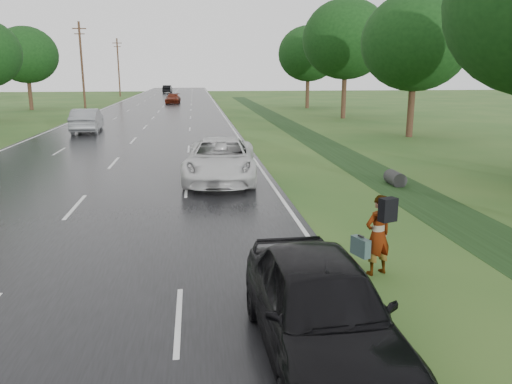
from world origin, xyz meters
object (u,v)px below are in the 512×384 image
(dark_sedan, at_px, (321,307))
(silver_sedan, at_px, (87,120))
(pedestrian, at_px, (378,234))
(white_pickup, at_px, (221,160))

(dark_sedan, relative_size, silver_sedan, 0.92)
(pedestrian, xyz_separation_m, dark_sedan, (-1.99, -3.02, -0.07))
(silver_sedan, bearing_deg, white_pickup, 112.78)
(pedestrian, xyz_separation_m, silver_sedan, (-11.46, 27.54, -0.03))
(pedestrian, height_order, silver_sedan, pedestrian)
(pedestrian, distance_m, dark_sedan, 3.62)
(white_pickup, bearing_deg, pedestrian, -69.45)
(dark_sedan, height_order, silver_sedan, silver_sedan)
(white_pickup, xyz_separation_m, dark_sedan, (0.81, -12.93, -0.02))
(white_pickup, xyz_separation_m, silver_sedan, (-8.66, 17.63, 0.01))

